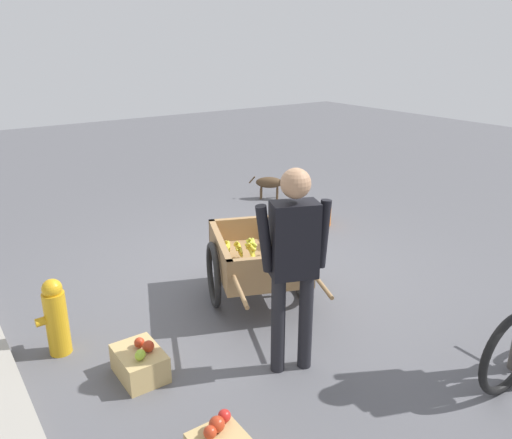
% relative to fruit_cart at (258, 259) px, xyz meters
% --- Properties ---
extents(ground_plane, '(24.00, 24.00, 0.00)m').
position_rel_fruit_cart_xyz_m(ground_plane, '(0.40, -0.24, -0.44)').
color(ground_plane, '#56565B').
extents(fruit_cart, '(1.81, 1.32, 0.72)m').
position_rel_fruit_cart_xyz_m(fruit_cart, '(0.00, 0.00, 0.00)').
color(fruit_cart, '#937047').
rests_on(fruit_cart, ground).
extents(vendor_person, '(0.31, 0.54, 1.63)m').
position_rel_fruit_cart_xyz_m(vendor_person, '(-1.06, 0.43, 0.54)').
color(vendor_person, black).
rests_on(vendor_person, ground).
extents(dog, '(0.46, 0.55, 0.40)m').
position_rel_fruit_cart_xyz_m(dog, '(2.66, -2.14, -0.17)').
color(dog, '#4C3823').
rests_on(dog, ground).
extents(fire_hydrant, '(0.25, 0.25, 0.67)m').
position_rel_fruit_cart_xyz_m(fire_hydrant, '(0.20, 1.87, -0.11)').
color(fire_hydrant, gold).
rests_on(fire_hydrant, ground).
extents(plastic_bucket, '(0.30, 0.30, 0.27)m').
position_rel_fruit_cart_xyz_m(plastic_bucket, '(1.27, -1.96, -0.30)').
color(plastic_bucket, orange).
rests_on(plastic_bucket, ground).
extents(apple_crate, '(0.44, 0.32, 0.31)m').
position_rel_fruit_cart_xyz_m(apple_crate, '(-0.48, 1.45, -0.32)').
color(apple_crate, tan).
rests_on(apple_crate, ground).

